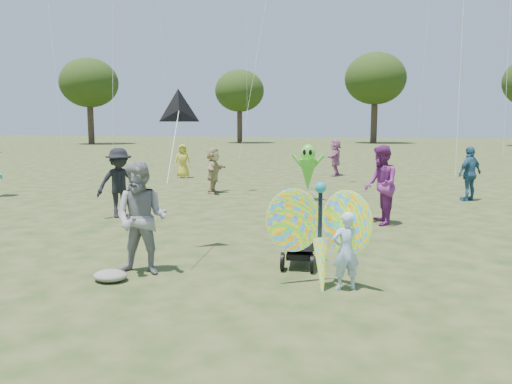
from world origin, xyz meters
The scene contains 15 objects.
ground centered at (0.00, 0.00, 0.00)m, with size 160.00×160.00×0.00m, color #51592B.
child_girl centered at (1.56, -0.42, 0.57)m, with size 0.41×0.27×1.13m, color #A6C7EB.
adult_man centered at (-1.60, -0.39, 0.89)m, with size 0.87×0.68×1.78m, color gray.
grey_bag centered at (-1.92, -0.84, 0.08)m, with size 0.52×0.43×0.17m, color gray.
crowd_b centered at (-4.31, 3.94, 0.88)m, with size 1.14×0.65×1.76m, color black.
crowd_c centered at (4.83, 8.90, 0.84)m, with size 0.98×0.41×1.68m, color #2F6083.
crowd_d centered at (-3.37, 8.72, 0.79)m, with size 1.46×0.46×1.57m, color tan.
crowd_e centered at (2.10, 4.50, 0.94)m, with size 0.91×0.71×1.88m, color #7E2A79.
crowd_g centered at (-6.17, 13.01, 0.74)m, with size 0.72×0.47×1.47m, color gold.
crowd_j centered at (0.27, 15.48, 0.83)m, with size 1.54×0.49×1.66m, color #B6689D.
jogging_stroller centered at (0.76, 0.68, 0.61)m, with size 0.55×1.07×1.09m.
butterfly_kite centered at (1.19, -0.41, 0.77)m, with size 1.74×0.75×1.74m.
delta_kite_rig centered at (-1.54, 1.11, 2.59)m, with size 0.89×1.72×1.58m.
alien_kite centered at (-0.02, 7.79, 0.97)m, with size 1.12×0.69×1.74m.
tree_line centered at (3.67, 44.99, 6.86)m, with size 91.78×33.60×10.79m.
Camera 1 is at (1.88, -7.44, 2.36)m, focal length 35.00 mm.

